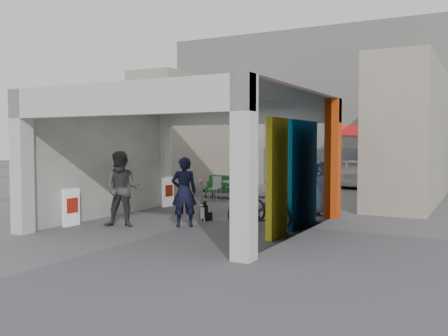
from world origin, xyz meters
The scene contains 21 objects.
ground centered at (0.00, 0.00, 0.00)m, with size 90.00×90.00×0.00m, color #58585D.
arcade_canopy centered at (0.54, -0.82, 2.30)m, with size 6.40×6.45×6.40m.
far_building centered at (0.00, 13.99, 3.99)m, with size 18.00×4.08×8.00m.
plaza_bldg_left centered at (-4.50, 7.50, 2.50)m, with size 2.00×9.00×5.00m, color #ABA08D.
plaza_bldg_right centered at (4.50, 7.50, 2.50)m, with size 2.00×9.00×5.00m, color #ABA08D.
bollard_left centered at (-1.66, 2.28, 0.46)m, with size 0.09×0.09×0.92m, color gray.
bollard_center centered at (-0.07, 2.29, 0.41)m, with size 0.09×0.09×0.81m, color gray.
bollard_right centered at (1.47, 2.40, 0.43)m, with size 0.09×0.09×0.86m, color gray.
advert_board_near centered at (-2.75, -2.65, 0.51)m, with size 0.11×0.55×1.00m.
advert_board_far centered at (-2.75, 1.88, 0.51)m, with size 0.14×0.55×1.00m.
cafe_set centered at (-1.64, 4.63, 0.32)m, with size 1.51×1.22×0.91m.
produce_stand centered at (-2.40, 5.16, 0.35)m, with size 1.34×0.73×0.88m.
crate_stack centered at (0.12, 7.30, 0.28)m, with size 0.55×0.50×0.56m.
border_collie centered at (-0.04, -0.25, 0.24)m, with size 0.22×0.44×0.60m.
man_with_dog centered at (-0.02, -1.36, 0.92)m, with size 0.67×0.44×1.84m, color black.
man_back_turned centered at (-1.46, -2.12, 1.00)m, with size 0.97×0.76×2.00m, color #38383A.
man_elderly centered at (2.60, 2.37, 0.86)m, with size 0.84×0.54×1.71m, color #5474A3.
man_crates centered at (0.08, 6.61, 0.93)m, with size 1.09×0.45×1.86m, color black.
bicycle_front centered at (1.91, 0.10, 0.50)m, with size 0.66×1.91×1.00m, color black.
bicycle_rear centered at (1.95, -0.96, 0.53)m, with size 0.50×1.76×1.06m, color black.
white_van centered at (1.69, 11.50, 0.74)m, with size 1.74×4.32×1.47m, color silver.
Camera 1 is at (7.03, -12.39, 2.24)m, focal length 40.00 mm.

